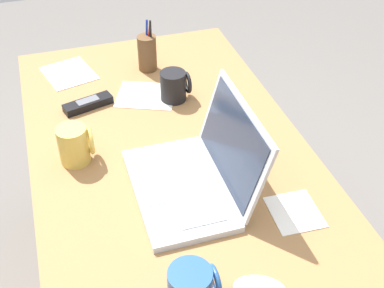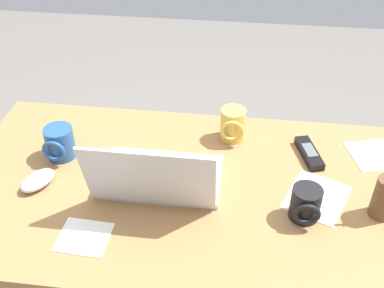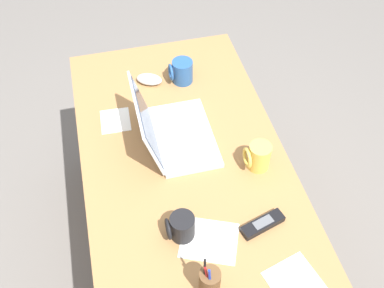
{
  "view_description": "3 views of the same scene",
  "coord_description": "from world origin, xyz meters",
  "px_view_note": "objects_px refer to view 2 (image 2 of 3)",
  "views": [
    {
      "loc": [
        1.02,
        -0.27,
        1.63
      ],
      "look_at": [
        0.06,
        0.03,
        0.82
      ],
      "focal_mm": 48.53,
      "sensor_mm": 36.0,
      "label": 1
    },
    {
      "loc": [
        -0.1,
        0.96,
        1.61
      ],
      "look_at": [
        0.03,
        -0.06,
        0.84
      ],
      "focal_mm": 42.94,
      "sensor_mm": 36.0,
      "label": 2
    },
    {
      "loc": [
        -0.97,
        0.22,
        2.0
      ],
      "look_at": [
        0.05,
        -0.04,
        0.76
      ],
      "focal_mm": 41.48,
      "sensor_mm": 36.0,
      "label": 3
    }
  ],
  "objects_px": {
    "computer_mouse": "(38,180)",
    "cordless_phone": "(309,153)",
    "coffee_mug_spare": "(60,143)",
    "coffee_mug_tall": "(306,204)",
    "laptop": "(157,177)",
    "coffee_mug_white": "(233,125)"
  },
  "relations": [
    {
      "from": "computer_mouse",
      "to": "cordless_phone",
      "type": "bearing_deg",
      "value": -136.22
    },
    {
      "from": "coffee_mug_spare",
      "to": "coffee_mug_tall",
      "type": "bearing_deg",
      "value": 166.93
    },
    {
      "from": "coffee_mug_tall",
      "to": "cordless_phone",
      "type": "bearing_deg",
      "value": -97.27
    },
    {
      "from": "laptop",
      "to": "cordless_phone",
      "type": "height_order",
      "value": "laptop"
    },
    {
      "from": "computer_mouse",
      "to": "coffee_mug_white",
      "type": "bearing_deg",
      "value": -123.9
    },
    {
      "from": "coffee_mug_white",
      "to": "cordless_phone",
      "type": "distance_m",
      "value": 0.25
    },
    {
      "from": "computer_mouse",
      "to": "cordless_phone",
      "type": "height_order",
      "value": "computer_mouse"
    },
    {
      "from": "laptop",
      "to": "coffee_mug_white",
      "type": "xyz_separation_m",
      "value": [
        -0.19,
        -0.27,
        0.01
      ]
    },
    {
      "from": "cordless_phone",
      "to": "computer_mouse",
      "type": "bearing_deg",
      "value": 16.71
    },
    {
      "from": "coffee_mug_spare",
      "to": "laptop",
      "type": "bearing_deg",
      "value": 160.9
    },
    {
      "from": "coffee_mug_spare",
      "to": "cordless_phone",
      "type": "bearing_deg",
      "value": -172.77
    },
    {
      "from": "coffee_mug_tall",
      "to": "computer_mouse",
      "type": "bearing_deg",
      "value": -2.36
    },
    {
      "from": "computer_mouse",
      "to": "coffee_mug_white",
      "type": "xyz_separation_m",
      "value": [
        -0.53,
        -0.3,
        0.03
      ]
    },
    {
      "from": "computer_mouse",
      "to": "laptop",
      "type": "bearing_deg",
      "value": -148.55
    },
    {
      "from": "cordless_phone",
      "to": "laptop",
      "type": "bearing_deg",
      "value": 25.41
    },
    {
      "from": "computer_mouse",
      "to": "cordless_phone",
      "type": "relative_size",
      "value": 0.7
    },
    {
      "from": "laptop",
      "to": "computer_mouse",
      "type": "bearing_deg",
      "value": 4.37
    },
    {
      "from": "coffee_mug_white",
      "to": "coffee_mug_tall",
      "type": "relative_size",
      "value": 1.12
    },
    {
      "from": "coffee_mug_spare",
      "to": "cordless_phone",
      "type": "relative_size",
      "value": 0.64
    },
    {
      "from": "laptop",
      "to": "coffee_mug_white",
      "type": "relative_size",
      "value": 3.32
    },
    {
      "from": "coffee_mug_spare",
      "to": "coffee_mug_white",
      "type": "bearing_deg",
      "value": -162.76
    },
    {
      "from": "coffee_mug_tall",
      "to": "coffee_mug_spare",
      "type": "xyz_separation_m",
      "value": [
        0.72,
        -0.17,
        0.0
      ]
    }
  ]
}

